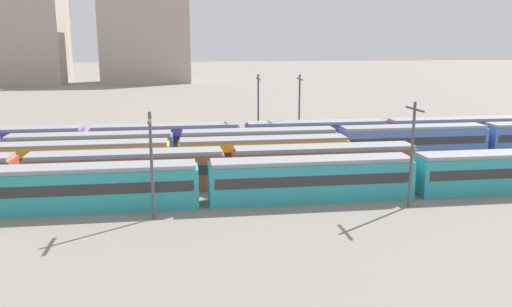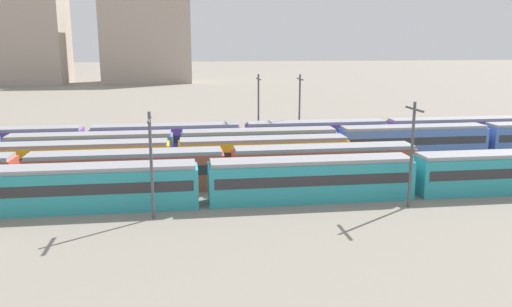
{
  "view_description": "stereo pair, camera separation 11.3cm",
  "coord_description": "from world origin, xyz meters",
  "px_view_note": "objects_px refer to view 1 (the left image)",
  "views": [
    {
      "loc": [
        19.56,
        -42.91,
        13.79
      ],
      "look_at": [
        27.25,
        10.4,
        2.04
      ],
      "focal_mm": 36.42,
      "sensor_mm": 36.0,
      "label": 1
    },
    {
      "loc": [
        19.67,
        -42.92,
        13.79
      ],
      "look_at": [
        27.25,
        10.4,
        2.04
      ],
      "focal_mm": 36.42,
      "sensor_mm": 36.0,
      "label": 2
    }
  ],
  "objects_px": {
    "train_track_2": "(80,160)",
    "train_track_3": "(259,145)",
    "catenary_pole_0": "(412,149)",
    "catenary_pole_2": "(151,160)",
    "train_track_1": "(127,171)",
    "catenary_pole_1": "(299,107)",
    "train_track_4": "(243,137)",
    "train_track_0": "(413,175)",
    "catenary_pole_3": "(258,107)"
  },
  "relations": [
    {
      "from": "train_track_2",
      "to": "train_track_3",
      "type": "bearing_deg",
      "value": 15.16
    },
    {
      "from": "catenary_pole_0",
      "to": "catenary_pole_2",
      "type": "distance_m",
      "value": 21.25
    },
    {
      "from": "train_track_1",
      "to": "train_track_2",
      "type": "bearing_deg",
      "value": 134.95
    },
    {
      "from": "catenary_pole_0",
      "to": "catenary_pole_1",
      "type": "distance_m",
      "value": 27.01
    },
    {
      "from": "train_track_4",
      "to": "catenary_pole_2",
      "type": "distance_m",
      "value": 26.04
    },
    {
      "from": "train_track_0",
      "to": "catenary_pole_0",
      "type": "height_order",
      "value": "catenary_pole_0"
    },
    {
      "from": "train_track_0",
      "to": "train_track_1",
      "type": "height_order",
      "value": "same"
    },
    {
      "from": "train_track_0",
      "to": "catenary_pole_2",
      "type": "height_order",
      "value": "catenary_pole_2"
    },
    {
      "from": "train_track_1",
      "to": "catenary_pole_2",
      "type": "distance_m",
      "value": 9.22
    },
    {
      "from": "train_track_2",
      "to": "catenary_pole_1",
      "type": "relative_size",
      "value": 5.89
    },
    {
      "from": "catenary_pole_0",
      "to": "train_track_2",
      "type": "bearing_deg",
      "value": 155.13
    },
    {
      "from": "train_track_3",
      "to": "train_track_2",
      "type": "bearing_deg",
      "value": -164.84
    },
    {
      "from": "train_track_3",
      "to": "catenary_pole_0",
      "type": "bearing_deg",
      "value": -61.87
    },
    {
      "from": "train_track_4",
      "to": "catenary_pole_3",
      "type": "height_order",
      "value": "catenary_pole_3"
    },
    {
      "from": "catenary_pole_3",
      "to": "train_track_4",
      "type": "bearing_deg",
      "value": -130.33
    },
    {
      "from": "catenary_pole_0",
      "to": "catenary_pole_3",
      "type": "relative_size",
      "value": 0.93
    },
    {
      "from": "train_track_1",
      "to": "train_track_4",
      "type": "bearing_deg",
      "value": 50.91
    },
    {
      "from": "train_track_1",
      "to": "catenary_pole_1",
      "type": "height_order",
      "value": "catenary_pole_1"
    },
    {
      "from": "train_track_0",
      "to": "train_track_1",
      "type": "bearing_deg",
      "value": 168.58
    },
    {
      "from": "train_track_4",
      "to": "catenary_pole_0",
      "type": "xyz_separation_m",
      "value": [
        11.34,
        -23.94,
        3.09
      ]
    },
    {
      "from": "train_track_1",
      "to": "train_track_3",
      "type": "xyz_separation_m",
      "value": [
        13.99,
        10.4,
        0.0
      ]
    },
    {
      "from": "train_track_1",
      "to": "catenary_pole_1",
      "type": "xyz_separation_m",
      "value": [
        20.56,
        18.45,
        3.37
      ]
    },
    {
      "from": "train_track_0",
      "to": "catenary_pole_0",
      "type": "distance_m",
      "value": 4.74
    },
    {
      "from": "train_track_4",
      "to": "catenary_pole_1",
      "type": "relative_size",
      "value": 7.88
    },
    {
      "from": "train_track_3",
      "to": "catenary_pole_1",
      "type": "height_order",
      "value": "catenary_pole_1"
    },
    {
      "from": "catenary_pole_0",
      "to": "train_track_3",
      "type": "bearing_deg",
      "value": 118.13
    },
    {
      "from": "train_track_2",
      "to": "catenary_pole_3",
      "type": "xyz_separation_m",
      "value": [
        20.28,
        13.24,
        3.42
      ]
    },
    {
      "from": "train_track_1",
      "to": "catenary_pole_0",
      "type": "distance_m",
      "value": 25.61
    },
    {
      "from": "train_track_1",
      "to": "catenary_pole_3",
      "type": "bearing_deg",
      "value": 50.71
    },
    {
      "from": "train_track_0",
      "to": "train_track_4",
      "type": "xyz_separation_m",
      "value": [
        -13.08,
        20.8,
        0.0
      ]
    },
    {
      "from": "catenary_pole_2",
      "to": "catenary_pole_3",
      "type": "xyz_separation_m",
      "value": [
        12.32,
        26.75,
        0.54
      ]
    },
    {
      "from": "catenary_pole_3",
      "to": "train_track_3",
      "type": "bearing_deg",
      "value": -97.73
    },
    {
      "from": "train_track_2",
      "to": "catenary_pole_2",
      "type": "xyz_separation_m",
      "value": [
        7.96,
        -13.51,
        2.88
      ]
    },
    {
      "from": "catenary_pole_1",
      "to": "catenary_pole_3",
      "type": "relative_size",
      "value": 0.99
    },
    {
      "from": "train_track_1",
      "to": "train_track_3",
      "type": "height_order",
      "value": "same"
    },
    {
      "from": "train_track_0",
      "to": "train_track_4",
      "type": "relative_size",
      "value": 1.51
    },
    {
      "from": "catenary_pole_2",
      "to": "catenary_pole_3",
      "type": "bearing_deg",
      "value": 65.27
    },
    {
      "from": "train_track_3",
      "to": "catenary_pole_1",
      "type": "bearing_deg",
      "value": 50.77
    },
    {
      "from": "train_track_0",
      "to": "catenary_pole_3",
      "type": "distance_m",
      "value": 26.16
    },
    {
      "from": "catenary_pole_0",
      "to": "train_track_4",
      "type": "bearing_deg",
      "value": 115.34
    },
    {
      "from": "catenary_pole_0",
      "to": "catenary_pole_2",
      "type": "bearing_deg",
      "value": 179.93
    },
    {
      "from": "train_track_1",
      "to": "catenary_pole_3",
      "type": "height_order",
      "value": "catenary_pole_3"
    },
    {
      "from": "train_track_2",
      "to": "train_track_4",
      "type": "height_order",
      "value": "same"
    },
    {
      "from": "catenary_pole_0",
      "to": "catenary_pole_1",
      "type": "height_order",
      "value": "catenary_pole_1"
    },
    {
      "from": "train_track_0",
      "to": "catenary_pole_1",
      "type": "relative_size",
      "value": 11.87
    },
    {
      "from": "train_track_0",
      "to": "catenary_pole_2",
      "type": "distance_m",
      "value": 23.37
    },
    {
      "from": "train_track_2",
      "to": "catenary_pole_3",
      "type": "height_order",
      "value": "catenary_pole_3"
    },
    {
      "from": "train_track_2",
      "to": "catenary_pole_1",
      "type": "distance_m",
      "value": 29.16
    },
    {
      "from": "train_track_1",
      "to": "train_track_3",
      "type": "distance_m",
      "value": 17.44
    },
    {
      "from": "train_track_2",
      "to": "catenary_pole_0",
      "type": "relative_size",
      "value": 6.25
    }
  ]
}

